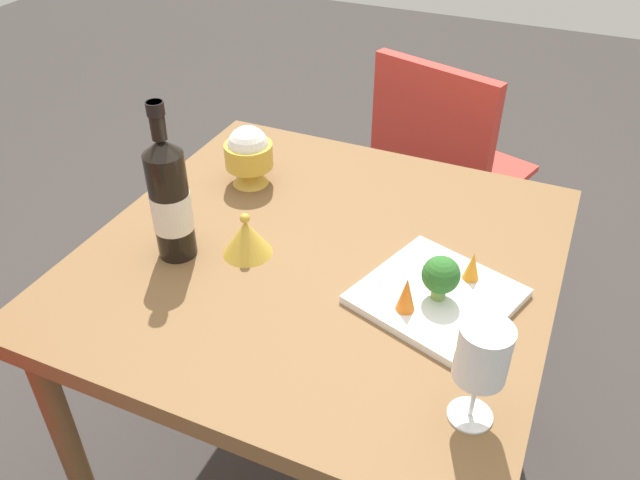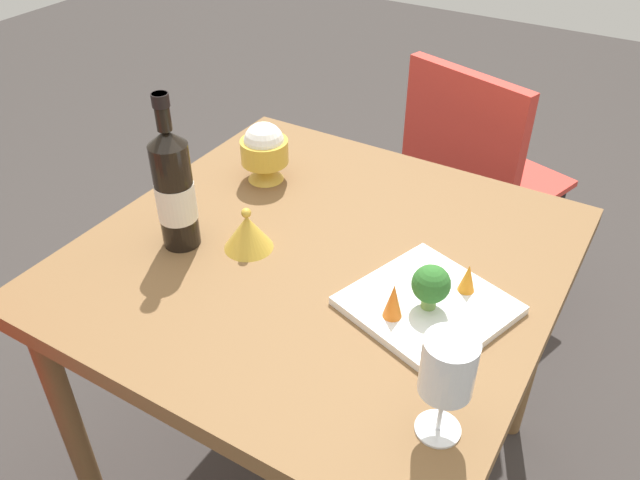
{
  "view_description": "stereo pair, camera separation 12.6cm",
  "coord_description": "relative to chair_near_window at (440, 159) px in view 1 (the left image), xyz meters",
  "views": [
    {
      "loc": [
        -0.93,
        -0.41,
        1.5
      ],
      "look_at": [
        0.0,
        0.0,
        0.76
      ],
      "focal_mm": 36.01,
      "sensor_mm": 36.0,
      "label": 1
    },
    {
      "loc": [
        -0.87,
        -0.52,
        1.5
      ],
      "look_at": [
        0.0,
        0.0,
        0.76
      ],
      "focal_mm": 36.01,
      "sensor_mm": 36.0,
      "label": 2
    }
  ],
  "objects": [
    {
      "name": "carrot_garnish_left",
      "position": [
        -0.94,
        -0.17,
        0.25
      ],
      "size": [
        0.03,
        0.03,
        0.07
      ],
      "color": "orange",
      "rests_on": "serving_plate"
    },
    {
      "name": "dining_table",
      "position": [
        -0.83,
        0.04,
        0.12
      ],
      "size": [
        0.91,
        0.91,
        0.73
      ],
      "color": "brown",
      "rests_on": "ground_plane"
    },
    {
      "name": "broccoli_floret",
      "position": [
        -0.88,
        -0.21,
        0.26
      ],
      "size": [
        0.07,
        0.07,
        0.09
      ],
      "color": "#729E4C",
      "rests_on": "serving_plate"
    },
    {
      "name": "wine_bottle",
      "position": [
        -0.94,
        0.3,
        0.33
      ],
      "size": [
        0.08,
        0.08,
        0.32
      ],
      "color": "black",
      "rests_on": "dining_table"
    },
    {
      "name": "serving_plate",
      "position": [
        -0.87,
        -0.21,
        0.21
      ],
      "size": [
        0.32,
        0.32,
        0.02
      ],
      "rotation": [
        0.0,
        0.0,
        -0.32
      ],
      "color": "white",
      "rests_on": "dining_table"
    },
    {
      "name": "rice_bowl",
      "position": [
        -0.65,
        0.3,
        0.27
      ],
      "size": [
        0.11,
        0.11,
        0.14
      ],
      "color": "gold",
      "rests_on": "dining_table"
    },
    {
      "name": "rice_bowl_lid",
      "position": [
        -0.89,
        0.18,
        0.24
      ],
      "size": [
        0.1,
        0.1,
        0.09
      ],
      "color": "gold",
      "rests_on": "dining_table"
    },
    {
      "name": "wine_glass",
      "position": [
        -1.11,
        -0.32,
        0.33
      ],
      "size": [
        0.08,
        0.08,
        0.18
      ],
      "color": "white",
      "rests_on": "dining_table"
    },
    {
      "name": "ground_plane",
      "position": [
        -0.83,
        0.04,
        -0.53
      ],
      "size": [
        8.0,
        8.0,
        0.0
      ],
      "primitive_type": "plane",
      "color": "#383330"
    },
    {
      "name": "carrot_garnish_right",
      "position": [
        -0.81,
        -0.25,
        0.24
      ],
      "size": [
        0.03,
        0.03,
        0.06
      ],
      "color": "orange",
      "rests_on": "serving_plate"
    },
    {
      "name": "chair_near_window",
      "position": [
        0.0,
        0.0,
        0.0
      ],
      "size": [
        0.5,
        0.5,
        0.85
      ],
      "rotation": [
        0.0,
        0.0,
        4.41
      ],
      "color": "red",
      "rests_on": "ground_plane"
    }
  ]
}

